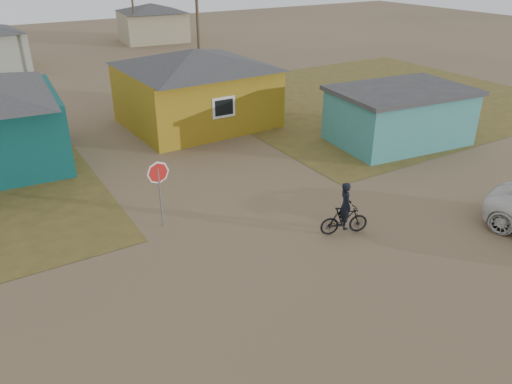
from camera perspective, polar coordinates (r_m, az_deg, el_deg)
ground at (r=15.01m, az=7.91°, el=-8.29°), size 120.00×120.00×0.00m
grass_ne at (r=32.59m, az=13.05°, el=10.49°), size 20.00×18.00×0.00m
house_yellow at (r=26.49m, az=-6.88°, el=11.92°), size 7.72×6.76×3.90m
shed_turquoise at (r=24.78m, az=16.04°, el=8.43°), size 6.71×4.93×2.60m
house_beige_east at (r=53.03m, az=-11.73°, el=18.51°), size 6.95×6.05×3.60m
utility_pole_near at (r=34.91m, az=-6.70°, el=18.91°), size 1.40×0.20×8.00m
utility_pole_far at (r=50.10m, az=-13.96°, el=20.52°), size 1.40×0.20×8.00m
stop_sign at (r=16.34m, az=-11.06°, el=1.45°), size 0.74×0.28×2.35m
cyclist at (r=16.36m, az=10.10°, el=-2.64°), size 1.67×0.97×1.82m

